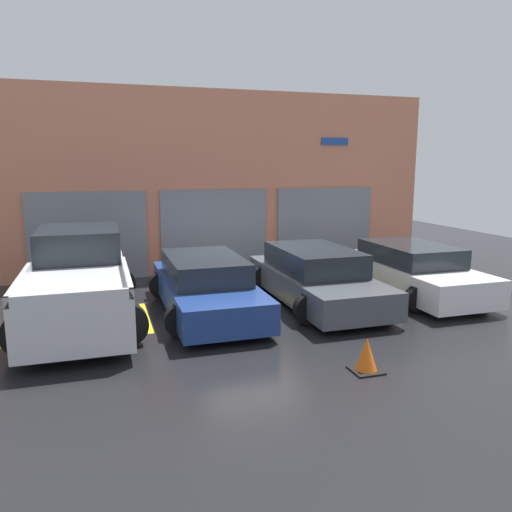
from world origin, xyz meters
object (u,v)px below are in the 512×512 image
pickup_truck (79,280)px  van_right (315,277)px  sedan_side (206,286)px  traffic_cone (366,356)px  sedan_white (411,271)px

pickup_truck → van_right: (5.24, -0.28, -0.23)m
pickup_truck → sedan_side: 2.65m
pickup_truck → sedan_side: bearing=-6.1°
traffic_cone → van_right: bearing=77.5°
sedan_white → pickup_truck: bearing=177.9°
sedan_side → van_right: size_ratio=0.98×
sedan_white → sedan_side: (-5.24, 0.00, -0.01)m
pickup_truck → van_right: bearing=-3.0°
pickup_truck → sedan_white: 7.87m
sedan_white → traffic_cone: size_ratio=8.24×
sedan_white → van_right: 2.62m
pickup_truck → sedan_white: pickup_truck is taller
sedan_white → van_right: bearing=179.9°
sedan_white → traffic_cone: 5.28m
van_right → sedan_side: bearing=-179.9°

